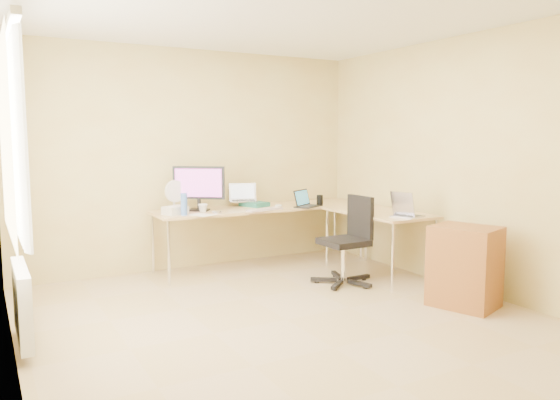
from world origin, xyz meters
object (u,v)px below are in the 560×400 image
water_bottle (184,204)px  cabinet (465,268)px  laptop_return (408,206)px  office_chair (344,238)px  desk_fan (174,197)px  monitor (199,188)px  mug (203,208)px  laptop_black (308,198)px  desk_main (263,236)px  keyboard (265,209)px  laptop_center (243,193)px  desk_return (378,243)px

water_bottle → cabinet: 2.93m
laptop_return → cabinet: 0.97m
office_chair → desk_fan: bearing=135.6°
office_chair → monitor: bearing=133.5°
mug → desk_fan: size_ratio=0.32×
desk_fan → laptop_return: desk_fan is taller
laptop_black → laptop_return: size_ratio=1.00×
desk_main → keyboard: keyboard is taller
laptop_black → water_bottle: bearing=147.6°
laptop_center → office_chair: 1.50m
monitor → office_chair: monitor is taller
cabinet → mug: bearing=109.0°
desk_main → laptop_center: (-0.16, 0.20, 0.53)m
desk_return → monitor: 2.15m
desk_main → laptop_center: 0.59m
keyboard → laptop_return: 1.62m
desk_return → laptop_center: laptop_center is taller
desk_return → laptop_center: (-1.14, 1.20, 0.53)m
desk_main → keyboard: size_ratio=5.78×
water_bottle → cabinet: bearing=-46.6°
laptop_black → cabinet: 2.15m
desk_main → laptop_black: (0.47, -0.27, 0.47)m
laptop_black → water_bottle: size_ratio=1.37×
keyboard → desk_fan: size_ratio=1.44×
laptop_return → office_chair: 0.76m
laptop_return → cabinet: bearing=159.9°
laptop_black → cabinet: laptop_black is taller
monitor → office_chair: bearing=-9.5°
desk_fan → laptop_return: size_ratio=0.96×
laptop_center → keyboard: bearing=-66.6°
water_bottle → office_chair: office_chair is taller
desk_return → keyboard: 1.36m
desk_main → mug: mug is taller
desk_return → cabinet: bearing=-92.6°
mug → cabinet: 2.84m
monitor → desk_fan: monitor is taller
monitor → cabinet: 2.99m
laptop_black → keyboard: 0.61m
monitor → mug: bearing=-59.9°
laptop_center → cabinet: laptop_center is taller
desk_fan → monitor: bearing=-45.2°
desk_return → monitor: (-1.77, 1.05, 0.62)m
office_chair → mug: bearing=138.1°
monitor → cabinet: size_ratio=0.76×
laptop_center → laptop_black: (0.64, -0.47, -0.06)m
desk_fan → cabinet: 3.24m
keyboard → water_bottle: water_bottle is taller
keyboard → water_bottle: (-0.94, 0.07, 0.11)m
office_chair → laptop_return: bearing=-31.2°
keyboard → laptop_return: (1.10, -1.18, 0.10)m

